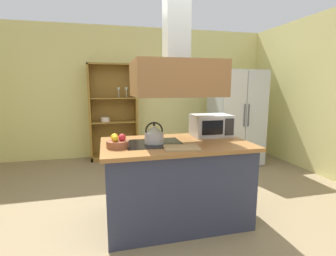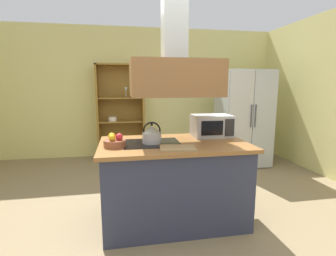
# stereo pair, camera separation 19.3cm
# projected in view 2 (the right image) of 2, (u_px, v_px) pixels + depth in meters

# --- Properties ---
(ground_plane) EXTENTS (7.80, 7.80, 0.00)m
(ground_plane) POSITION_uv_depth(u_px,v_px,m) (159.00, 223.00, 2.82)
(ground_plane) COLOR #867353
(wall_back) EXTENTS (6.00, 0.12, 2.70)m
(wall_back) POSITION_uv_depth(u_px,v_px,m) (139.00, 93.00, 5.50)
(wall_back) COLOR #E2D985
(wall_back) RESTS_ON ground
(kitchen_island) EXTENTS (1.59, 0.95, 0.90)m
(kitchen_island) POSITION_uv_depth(u_px,v_px,m) (174.00, 181.00, 2.84)
(kitchen_island) COLOR #30354D
(kitchen_island) RESTS_ON ground
(range_hood) EXTENTS (0.90, 0.70, 1.30)m
(range_hood) POSITION_uv_depth(u_px,v_px,m) (174.00, 66.00, 2.63)
(range_hood) COLOR brown
(refrigerator) EXTENTS (0.90, 0.77, 1.79)m
(refrigerator) POSITION_uv_depth(u_px,v_px,m) (243.00, 118.00, 4.84)
(refrigerator) COLOR #AEB8BA
(refrigerator) RESTS_ON ground
(dish_cabinet) EXTENTS (0.95, 0.40, 1.93)m
(dish_cabinet) POSITION_uv_depth(u_px,v_px,m) (121.00, 117.00, 5.31)
(dish_cabinet) COLOR olive
(dish_cabinet) RESTS_ON ground
(kettle) EXTENTS (0.21, 0.21, 0.23)m
(kettle) POSITION_uv_depth(u_px,v_px,m) (152.00, 134.00, 2.70)
(kettle) COLOR silver
(kettle) RESTS_ON kitchen_island
(cutting_board) EXTENTS (0.37, 0.28, 0.02)m
(cutting_board) POSITION_uv_depth(u_px,v_px,m) (178.00, 148.00, 2.48)
(cutting_board) COLOR tan
(cutting_board) RESTS_ON kitchen_island
(microwave) EXTENTS (0.46, 0.35, 0.26)m
(microwave) POSITION_uv_depth(u_px,v_px,m) (212.00, 126.00, 3.07)
(microwave) COLOR #B7BABF
(microwave) RESTS_ON kitchen_island
(fruit_bowl) EXTENTS (0.22, 0.22, 0.14)m
(fruit_bowl) POSITION_uv_depth(u_px,v_px,m) (115.00, 142.00, 2.56)
(fruit_bowl) COLOR brown
(fruit_bowl) RESTS_ON kitchen_island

